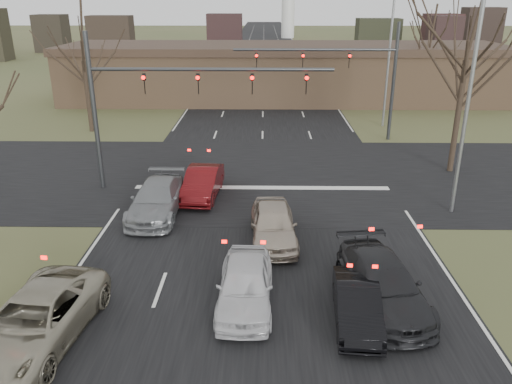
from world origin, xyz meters
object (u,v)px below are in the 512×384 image
(streetlight_right_far, at_px, (387,53))
(car_black_hatch, at_px, (357,304))
(mast_arm_near, at_px, (157,92))
(car_white_sedan, at_px, (245,284))
(car_silver_ahead, at_px, (273,224))
(car_red_ahead, at_px, (203,183))
(mast_arm_far, at_px, (353,68))
(car_charcoal_sedan, at_px, (383,283))
(building, at_px, (284,72))
(car_silver_suv, at_px, (36,320))
(car_grey_ahead, at_px, (157,199))
(streetlight_right_near, at_px, (465,94))

(streetlight_right_far, relative_size, car_black_hatch, 2.63)
(mast_arm_near, xyz_separation_m, streetlight_right_far, (14.55, 14.00, 0.51))
(car_white_sedan, relative_size, car_silver_ahead, 0.97)
(mast_arm_near, bearing_deg, car_red_ahead, -28.93)
(mast_arm_far, distance_m, car_charcoal_sedan, 21.24)
(building, relative_size, car_silver_suv, 7.75)
(mast_arm_far, bearing_deg, building, 105.58)
(car_black_hatch, relative_size, car_grey_ahead, 0.72)
(building, xyz_separation_m, car_charcoal_sedan, (2.00, -35.69, -1.91))
(mast_arm_far, height_order, car_charcoal_sedan, mast_arm_far)
(building, bearing_deg, streetlight_right_near, -76.31)
(mast_arm_far, bearing_deg, mast_arm_near, -138.78)
(car_white_sedan, relative_size, car_grey_ahead, 0.84)
(car_grey_ahead, bearing_deg, streetlight_right_near, 3.21)
(streetlight_right_far, bearing_deg, streetlight_right_near, -91.68)
(mast_arm_far, xyz_separation_m, car_white_sedan, (-6.68, -20.80, -4.26))
(car_black_hatch, bearing_deg, mast_arm_far, 86.03)
(car_grey_ahead, distance_m, car_silver_ahead, 5.98)
(building, height_order, car_white_sedan, building)
(streetlight_right_near, height_order, car_silver_suv, streetlight_right_near)
(car_black_hatch, bearing_deg, streetlight_right_far, 80.56)
(car_silver_ahead, bearing_deg, mast_arm_far, 68.10)
(car_white_sedan, xyz_separation_m, car_grey_ahead, (-4.35, 7.28, 0.01))
(mast_arm_near, relative_size, car_charcoal_sedan, 2.33)
(mast_arm_far, distance_m, car_red_ahead, 15.13)
(car_charcoal_sedan, bearing_deg, car_silver_suv, -176.05)
(mast_arm_near, height_order, car_black_hatch, mast_arm_near)
(building, bearing_deg, mast_arm_near, -106.13)
(car_red_ahead, bearing_deg, streetlight_right_far, 55.08)
(car_red_ahead, bearing_deg, car_silver_ahead, -50.78)
(building, distance_m, car_silver_suv, 38.83)
(car_charcoal_sedan, bearing_deg, car_black_hatch, -142.34)
(car_black_hatch, bearing_deg, building, 95.94)
(mast_arm_near, distance_m, car_silver_ahead, 9.47)
(building, bearing_deg, car_silver_ahead, -92.75)
(car_silver_suv, xyz_separation_m, car_white_sedan, (6.00, 2.04, -0.01))
(mast_arm_far, height_order, car_grey_ahead, mast_arm_far)
(streetlight_right_near, bearing_deg, building, 103.69)
(streetlight_right_far, xyz_separation_m, car_red_ahead, (-12.32, -15.23, -4.85))
(mast_arm_near, distance_m, car_black_hatch, 14.98)
(streetlight_right_far, xyz_separation_m, car_grey_ahead, (-14.17, -17.52, -4.82))
(car_silver_suv, bearing_deg, car_red_ahead, 80.38)
(car_red_ahead, bearing_deg, car_white_sedan, -71.31)
(streetlight_right_near, bearing_deg, streetlight_right_far, 88.32)
(car_charcoal_sedan, xyz_separation_m, car_red_ahead, (-7.00, 9.46, -0.02))
(car_charcoal_sedan, bearing_deg, car_grey_ahead, 133.37)
(car_silver_suv, height_order, car_grey_ahead, car_grey_ahead)
(car_charcoal_sedan, bearing_deg, building, 85.57)
(mast_arm_near, height_order, car_grey_ahead, mast_arm_near)
(car_black_hatch, bearing_deg, car_charcoal_sedan, 49.68)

